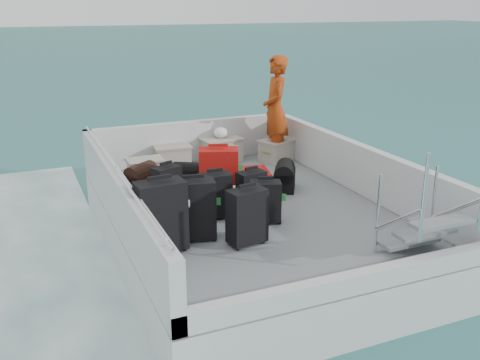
{
  "coord_description": "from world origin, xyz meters",
  "views": [
    {
      "loc": [
        -2.75,
        -6.13,
        3.23
      ],
      "look_at": [
        -0.11,
        0.05,
        1.0
      ],
      "focal_mm": 40.0,
      "sensor_mm": 36.0,
      "label": 1
    }
  ],
  "objects_px": {
    "suitcase_4": "(215,196)",
    "suitcase_7": "(251,191)",
    "passenger": "(275,110)",
    "suitcase_6": "(265,202)",
    "suitcase_8": "(242,181)",
    "crate_1": "(172,157)",
    "suitcase_3": "(247,217)",
    "suitcase_2": "(167,186)",
    "suitcase_5": "(219,174)",
    "suitcase_1": "(194,210)",
    "suitcase_0": "(161,217)",
    "crate_2": "(221,150)",
    "crate_3": "(277,151)",
    "crate_0": "(146,170)"
  },
  "relations": [
    {
      "from": "suitcase_4",
      "to": "suitcase_7",
      "type": "distance_m",
      "value": 0.55
    },
    {
      "from": "suitcase_7",
      "to": "passenger",
      "type": "xyz_separation_m",
      "value": [
        1.31,
        1.92,
        0.64
      ]
    },
    {
      "from": "suitcase_6",
      "to": "suitcase_8",
      "type": "relative_size",
      "value": 0.68
    },
    {
      "from": "crate_1",
      "to": "suitcase_3",
      "type": "bearing_deg",
      "value": -91.32
    },
    {
      "from": "suitcase_2",
      "to": "suitcase_5",
      "type": "xyz_separation_m",
      "value": [
        0.71,
        -0.09,
        0.1
      ]
    },
    {
      "from": "suitcase_1",
      "to": "suitcase_7",
      "type": "distance_m",
      "value": 1.16
    },
    {
      "from": "passenger",
      "to": "suitcase_5",
      "type": "bearing_deg",
      "value": -33.19
    },
    {
      "from": "suitcase_2",
      "to": "suitcase_7",
      "type": "height_order",
      "value": "suitcase_2"
    },
    {
      "from": "suitcase_5",
      "to": "suitcase_7",
      "type": "relative_size",
      "value": 1.39
    },
    {
      "from": "suitcase_6",
      "to": "crate_1",
      "type": "bearing_deg",
      "value": 117.96
    },
    {
      "from": "suitcase_0",
      "to": "crate_2",
      "type": "xyz_separation_m",
      "value": [
        1.87,
        3.05,
        -0.21
      ]
    },
    {
      "from": "crate_3",
      "to": "passenger",
      "type": "bearing_deg",
      "value": -160.55
    },
    {
      "from": "suitcase_0",
      "to": "crate_1",
      "type": "bearing_deg",
      "value": 68.3
    },
    {
      "from": "suitcase_2",
      "to": "suitcase_8",
      "type": "bearing_deg",
      "value": -17.89
    },
    {
      "from": "suitcase_0",
      "to": "passenger",
      "type": "relative_size",
      "value": 0.45
    },
    {
      "from": "suitcase_1",
      "to": "suitcase_7",
      "type": "bearing_deg",
      "value": 43.01
    },
    {
      "from": "suitcase_0",
      "to": "suitcase_7",
      "type": "relative_size",
      "value": 1.54
    },
    {
      "from": "suitcase_0",
      "to": "suitcase_8",
      "type": "xyz_separation_m",
      "value": [
        1.58,
        1.47,
        -0.25
      ]
    },
    {
      "from": "crate_0",
      "to": "crate_3",
      "type": "relative_size",
      "value": 0.89
    },
    {
      "from": "crate_0",
      "to": "suitcase_2",
      "type": "bearing_deg",
      "value": -88.91
    },
    {
      "from": "crate_3",
      "to": "crate_1",
      "type": "bearing_deg",
      "value": 168.95
    },
    {
      "from": "suitcase_0",
      "to": "crate_1",
      "type": "relative_size",
      "value": 1.43
    },
    {
      "from": "suitcase_8",
      "to": "crate_0",
      "type": "xyz_separation_m",
      "value": [
        -1.15,
        1.06,
        -0.0
      ]
    },
    {
      "from": "suitcase_4",
      "to": "crate_0",
      "type": "relative_size",
      "value": 1.14
    },
    {
      "from": "suitcase_1",
      "to": "crate_1",
      "type": "relative_size",
      "value": 1.27
    },
    {
      "from": "passenger",
      "to": "crate_3",
      "type": "bearing_deg",
      "value": 124.65
    },
    {
      "from": "suitcase_5",
      "to": "passenger",
      "type": "distance_m",
      "value": 2.16
    },
    {
      "from": "suitcase_7",
      "to": "crate_1",
      "type": "bearing_deg",
      "value": 90.94
    },
    {
      "from": "passenger",
      "to": "suitcase_1",
      "type": "bearing_deg",
      "value": -27.13
    },
    {
      "from": "crate_0",
      "to": "passenger",
      "type": "height_order",
      "value": "passenger"
    },
    {
      "from": "suitcase_0",
      "to": "suitcase_5",
      "type": "height_order",
      "value": "suitcase_0"
    },
    {
      "from": "suitcase_7",
      "to": "suitcase_8",
      "type": "height_order",
      "value": "suitcase_7"
    },
    {
      "from": "suitcase_2",
      "to": "crate_0",
      "type": "height_order",
      "value": "suitcase_2"
    },
    {
      "from": "suitcase_5",
      "to": "crate_0",
      "type": "xyz_separation_m",
      "value": [
        -0.73,
        1.24,
        -0.21
      ]
    },
    {
      "from": "suitcase_7",
      "to": "crate_3",
      "type": "height_order",
      "value": "suitcase_7"
    },
    {
      "from": "suitcase_1",
      "to": "suitcase_3",
      "type": "height_order",
      "value": "suitcase_1"
    },
    {
      "from": "suitcase_7",
      "to": "suitcase_5",
      "type": "bearing_deg",
      "value": 106.45
    },
    {
      "from": "crate_1",
      "to": "suitcase_4",
      "type": "bearing_deg",
      "value": -93.11
    },
    {
      "from": "suitcase_4",
      "to": "crate_3",
      "type": "xyz_separation_m",
      "value": [
        1.91,
        2.03,
        -0.12
      ]
    },
    {
      "from": "suitcase_3",
      "to": "crate_3",
      "type": "xyz_separation_m",
      "value": [
        1.86,
        2.9,
        -0.15
      ]
    },
    {
      "from": "suitcase_3",
      "to": "suitcase_2",
      "type": "bearing_deg",
      "value": 97.76
    },
    {
      "from": "suitcase_4",
      "to": "crate_0",
      "type": "height_order",
      "value": "suitcase_4"
    },
    {
      "from": "suitcase_5",
      "to": "suitcase_7",
      "type": "height_order",
      "value": "suitcase_5"
    },
    {
      "from": "suitcase_3",
      "to": "suitcase_4",
      "type": "relative_size",
      "value": 1.11
    },
    {
      "from": "suitcase_1",
      "to": "crate_0",
      "type": "height_order",
      "value": "suitcase_1"
    },
    {
      "from": "suitcase_1",
      "to": "crate_0",
      "type": "distance_m",
      "value": 2.38
    },
    {
      "from": "suitcase_2",
      "to": "suitcase_8",
      "type": "relative_size",
      "value": 0.68
    },
    {
      "from": "suitcase_3",
      "to": "crate_0",
      "type": "bearing_deg",
      "value": 91.28
    },
    {
      "from": "crate_1",
      "to": "suitcase_0",
      "type": "bearing_deg",
      "value": -108.23
    },
    {
      "from": "passenger",
      "to": "crate_2",
      "type": "bearing_deg",
      "value": -98.49
    }
  ]
}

